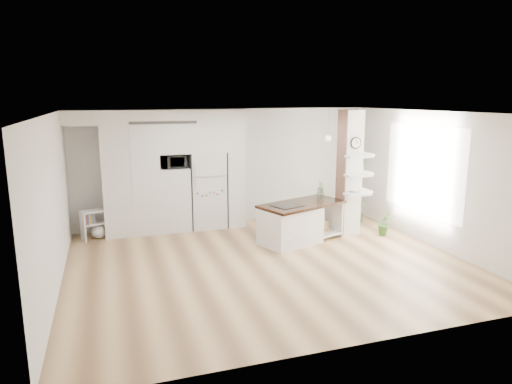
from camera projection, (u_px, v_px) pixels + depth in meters
floor at (268, 263)px, 8.31m from camera, size 7.00×6.00×0.01m
room at (268, 162)px, 7.93m from camera, size 7.04×6.04×2.72m
cabinet_wall at (165, 164)px, 10.04m from camera, size 4.00×0.71×2.70m
refrigerator at (207, 190)px, 10.46m from camera, size 0.78×0.69×1.75m
column at (354, 173)px, 9.81m from camera, size 0.69×0.90×2.70m
window at (423, 170)px, 9.34m from camera, size 0.00×2.40×2.40m
pendant_light at (351, 143)px, 8.53m from camera, size 0.12×0.12×0.10m
kitchen_island at (294, 222)px, 9.38m from camera, size 2.00×1.43×1.38m
bookshelf at (96, 226)px, 9.67m from camera, size 0.60×0.47×0.63m
floor_plant_a at (384, 223)px, 9.94m from camera, size 0.30×0.25×0.54m
floor_plant_b at (357, 211)px, 10.99m from camera, size 0.39×0.39×0.52m
microwave at (174, 161)px, 10.04m from camera, size 0.54×0.37×0.30m
shelf_plant at (361, 164)px, 10.01m from camera, size 0.27×0.23×0.30m
decor_bowl at (356, 192)px, 9.64m from camera, size 0.22×0.22×0.05m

